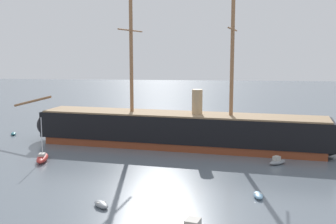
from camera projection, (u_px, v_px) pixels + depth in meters
tall_ship at (180, 130)px, 71.53m from camera, size 58.17×14.68×28.09m
dinghy_near_centre at (101, 204)px, 44.75m from camera, size 2.42×2.59×0.59m
dinghy_mid_right at (258, 195)px, 47.59m from camera, size 1.15×2.36×0.54m
sailboat_alongside_bow at (42, 158)px, 62.86m from camera, size 2.57×5.23×6.54m
motorboat_alongside_stern at (277, 162)px, 61.16m from camera, size 3.08×2.84×1.25m
dinghy_far_left at (13, 134)px, 82.11m from camera, size 1.71×2.39×0.52m
dinghy_distant_centre at (180, 125)px, 90.53m from camera, size 2.57×3.19×0.69m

